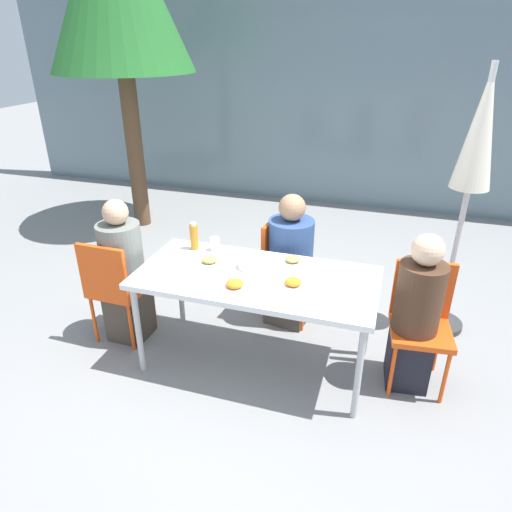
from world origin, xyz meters
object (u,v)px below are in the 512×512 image
object	(u,v)px
chair_far	(283,261)
person_right	(416,317)
bottle	(194,237)
drinking_cup	(215,244)
person_left	(124,276)
salad_bowl	(251,264)
chair_left	(114,284)
closed_umbrella	(476,151)
person_far	(290,265)
chair_right	(421,315)

from	to	relation	value
chair_far	person_right	bearing A→B (deg)	68.95
bottle	drinking_cup	xyz separation A→B (m)	(0.16, 0.03, -0.05)
person_left	salad_bowl	xyz separation A→B (m)	(1.02, 0.08, 0.22)
person_left	salad_bowl	distance (m)	1.04
chair_left	salad_bowl	size ratio (longest dim) A/B	4.59
chair_left	bottle	distance (m)	0.72
drinking_cup	bottle	bearing A→B (deg)	-170.26
drinking_cup	closed_umbrella	bearing A→B (deg)	19.40
person_left	bottle	distance (m)	0.63
person_far	drinking_cup	distance (m)	0.68
person_right	chair_right	bearing A→B (deg)	-122.02
chair_left	chair_right	distance (m)	2.28
person_left	bottle	size ratio (longest dim) A/B	5.42
chair_right	chair_far	world-z (taller)	same
chair_right	salad_bowl	size ratio (longest dim) A/B	4.59
closed_umbrella	drinking_cup	distance (m)	2.02
person_right	chair_far	world-z (taller)	person_right
chair_left	drinking_cup	world-z (taller)	chair_left
bottle	chair_right	bearing A→B (deg)	-2.37
person_far	closed_umbrella	distance (m)	1.62
chair_far	bottle	world-z (taller)	bottle
chair_left	person_right	bearing A→B (deg)	5.60
chair_right	salad_bowl	distance (m)	1.23
closed_umbrella	chair_far	bearing A→B (deg)	-170.83
chair_far	salad_bowl	distance (m)	0.66
person_right	person_far	xyz separation A→B (m)	(-0.99, 0.54, -0.02)
bottle	person_far	bearing A→B (deg)	29.22
closed_umbrella	bottle	distance (m)	2.15
person_right	person_far	world-z (taller)	person_right
person_left	chair_right	bearing A→B (deg)	5.77
person_far	chair_far	bearing A→B (deg)	-122.02
chair_left	closed_umbrella	bearing A→B (deg)	22.69
person_right	drinking_cup	world-z (taller)	person_right
chair_left	person_right	distance (m)	2.23
person_far	closed_umbrella	world-z (taller)	closed_umbrella
person_right	bottle	size ratio (longest dim) A/B	5.29
chair_left	chair_far	world-z (taller)	same
closed_umbrella	bottle	xyz separation A→B (m)	(-1.95, -0.66, -0.65)
person_left	chair_right	world-z (taller)	person_left
chair_right	drinking_cup	bearing A→B (deg)	-9.61
chair_left	drinking_cup	distance (m)	0.84
closed_umbrella	salad_bowl	xyz separation A→B (m)	(-1.43, -0.82, -0.73)
closed_umbrella	bottle	world-z (taller)	closed_umbrella
chair_right	person_right	world-z (taller)	person_right
salad_bowl	person_far	bearing A→B (deg)	73.51
salad_bowl	chair_right	bearing A→B (deg)	4.48
chair_right	closed_umbrella	world-z (taller)	closed_umbrella
chair_right	bottle	size ratio (longest dim) A/B	4.04
drinking_cup	person_left	bearing A→B (deg)	-157.54
person_right	closed_umbrella	distance (m)	1.28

